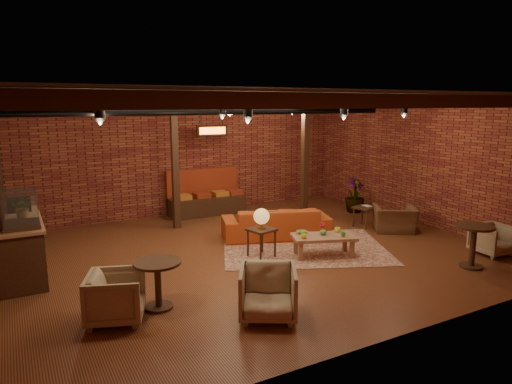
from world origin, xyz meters
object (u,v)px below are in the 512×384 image
armchair_b (268,290)px  round_table_left (158,277)px  side_table_book (365,208)px  sofa (276,222)px  coffee_table (323,238)px  round_table_right (473,239)px  armchair_a (116,294)px  armchair_right (395,215)px  side_table_lamp (262,220)px  plant_tall (356,161)px  armchair_far (493,238)px

armchair_b → round_table_left: bearing=170.9°
armchair_b → side_table_book: bearing=64.0°
sofa → coffee_table: size_ratio=1.74×
round_table_left → round_table_right: bearing=-11.1°
sofa → side_table_book: sofa is taller
armchair_a → armchair_right: size_ratio=0.82×
armchair_b → round_table_right: (4.40, -0.07, 0.13)m
side_table_lamp → plant_tall: plant_tall is taller
armchair_b → armchair_far: 5.45m
plant_tall → sofa: bearing=-161.5°
coffee_table → armchair_right: (2.61, 0.64, 0.03)m
round_table_left → round_table_right: size_ratio=0.90×
side_table_lamp → armchair_a: side_table_lamp is taller
sofa → armchair_right: armchair_right is taller
round_table_right → sofa: bearing=122.8°
armchair_right → side_table_book: bearing=-28.4°
side_table_book → plant_tall: (0.84, 1.35, 0.99)m
side_table_book → round_table_right: size_ratio=0.69×
round_table_left → armchair_b: (1.30, -1.05, -0.09)m
coffee_table → plant_tall: size_ratio=0.48×
coffee_table → plant_tall: (3.11, 2.67, 1.08)m
round_table_left → side_table_book: size_ratio=1.30×
armchair_right → plant_tall: 2.34m
coffee_table → armchair_a: bearing=-168.5°
sofa → round_table_right: size_ratio=2.96×
round_table_left → armchair_far: 6.79m
round_table_right → armchair_b: bearing=179.1°
armchair_b → armchair_right: bearing=56.1°
armchair_right → side_table_book: size_ratio=1.68×
side_table_book → round_table_right: 3.20m
armchair_right → side_table_book: armchair_right is taller
armchair_right → armchair_far: size_ratio=1.39×
armchair_right → round_table_right: (-0.54, -2.51, 0.13)m
round_table_right → round_table_left: bearing=168.9°
coffee_table → round_table_left: bearing=-168.1°
sofa → armchair_a: 4.79m
armchair_b → armchair_right: armchair_right is taller
round_table_right → plant_tall: size_ratio=0.28×
side_table_lamp → armchair_a: 3.48m
round_table_right → armchair_far: 1.10m
coffee_table → side_table_lamp: side_table_lamp is taller
round_table_left → sofa: bearing=34.1°
side_table_lamp → armchair_far: side_table_lamp is taller
side_table_lamp → round_table_right: size_ratio=1.22×
side_table_lamp → plant_tall: (4.23, 2.13, 0.71)m
sofa → armchair_far: size_ratio=3.53×
round_table_right → armchair_right: bearing=77.8°
side_table_lamp → armchair_far: bearing=-26.6°
coffee_table → armchair_a: 4.36m
armchair_b → armchair_far: (5.44, 0.24, -0.07)m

